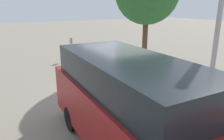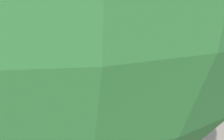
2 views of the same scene
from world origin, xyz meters
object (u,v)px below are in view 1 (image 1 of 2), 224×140
Objects in this scene: parking_meter_near at (140,67)px; parked_van at (130,106)px; parking_meter_far at (71,44)px; lamp_post at (216,44)px.

parking_meter_near is 0.29× the size of parked_van.
parking_meter_far is 8.50m from lamp_post.
parked_van reaches higher than parking_meter_far.
parking_meter_far is (-6.65, -0.23, -0.13)m from parking_meter_near.
parking_meter_far is 0.25× the size of parked_van.
parking_meter_far is at bearing -174.35° from parking_meter_near.
parking_meter_far is at bearing -165.29° from lamp_post.
lamp_post reaches higher than parking_meter_near.
lamp_post reaches higher than parking_meter_far.
parked_van is (1.02, -4.01, -0.82)m from lamp_post.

